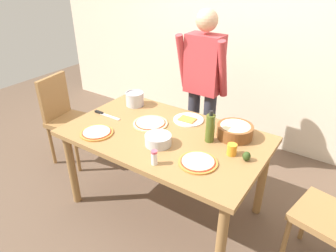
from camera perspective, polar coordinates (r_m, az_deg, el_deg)
ground at (r=2.89m, az=-0.57°, el=-14.61°), size 8.00×8.00×0.00m
wall_back at (r=3.61m, az=14.54°, el=16.89°), size 5.60×0.10×2.60m
dining_table at (r=2.48m, az=-0.65°, el=-3.31°), size 1.60×0.96×0.76m
person_cook at (r=2.98m, az=6.57°, el=7.97°), size 0.49×0.25×1.62m
chair_wooden_left at (r=3.41m, az=-18.70°, el=2.02°), size 0.46×0.46×0.95m
pizza_raw_on_board at (r=2.58m, az=-3.32°, el=0.53°), size 0.29×0.29×0.02m
pizza_cooked_on_tray at (r=2.50m, az=-13.18°, el=-1.20°), size 0.26×0.26×0.02m
pizza_second_cooked at (r=2.11m, az=5.62°, el=-6.72°), size 0.27×0.27×0.02m
plate_with_slice at (r=2.64m, az=3.80°, el=1.20°), size 0.26×0.26×0.02m
popcorn_bowl at (r=2.43m, az=12.42°, el=-0.72°), size 0.28×0.28×0.11m
mixing_bowl_steel at (r=2.28m, az=-1.85°, el=-2.60°), size 0.20×0.20×0.08m
olive_oil_bottle at (r=2.31m, az=7.88°, el=-0.38°), size 0.07×0.07×0.26m
steel_pot at (r=2.92m, az=-6.22°, el=5.10°), size 0.17×0.17×0.13m
cup_orange at (r=2.21m, az=11.85°, el=-4.32°), size 0.07×0.07×0.08m
salt_shaker at (r=2.07m, az=-2.57°, el=-5.90°), size 0.04×0.04×0.11m
chef_knife at (r=2.79m, az=-11.85°, el=2.17°), size 0.29×0.03×0.02m
avocado at (r=2.18m, az=14.47°, el=-5.50°), size 0.06×0.06×0.07m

